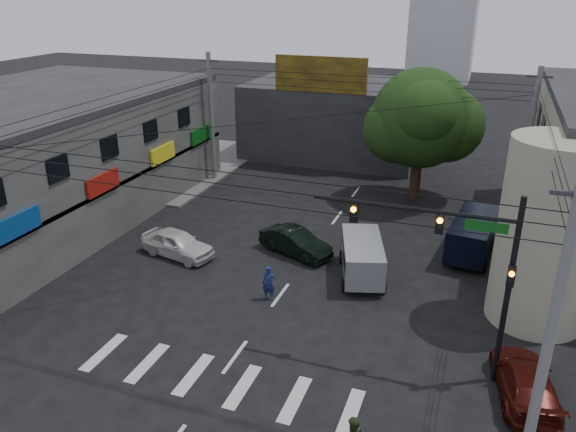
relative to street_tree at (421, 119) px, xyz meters
The scene contains 17 objects.
ground 18.30m from the street_tree, 103.24° to the right, with size 160.00×160.00×0.00m, color black.
sidewalk_far_left 22.67m from the street_tree, behind, with size 16.00×16.00×0.15m, color #514F4C.
building_left 24.68m from the street_tree, 153.43° to the right, with size 14.00×24.00×7.00m, color #403E3C.
corner_column 14.84m from the street_tree, 61.70° to the right, with size 4.00×4.00×8.00m, color gray.
building_far 12.29m from the street_tree, 131.63° to the left, with size 14.00×10.00×6.00m, color #232326.
billboard 9.17m from the street_tree, 152.86° to the left, with size 7.00×0.30×2.60m, color olive.
street_tree is the anchor object (origin of this frame).
traffic_gantry 18.42m from the street_tree, 78.01° to the right, with size 7.10×0.35×7.20m.
utility_pole_near_right 22.48m from the street_tree, 73.18° to the right, with size 0.32×0.32×9.20m, color #59595B.
utility_pole_far_left 14.56m from the street_tree, behind, with size 0.32×0.32×9.20m, color #59595B.
utility_pole_far_right 6.63m from the street_tree, ahead, with size 0.32×0.32×9.20m, color #59595B.
dark_sedan 12.61m from the street_tree, 114.22° to the right, with size 4.39×2.90×1.37m, color black.
white_compact 17.43m from the street_tree, 129.17° to the right, with size 4.45×2.52×1.43m, color silver.
maroon_sedan 20.31m from the street_tree, 70.76° to the right, with size 2.59×4.80×1.32m, color #3E0C08.
silver_minivan 12.78m from the street_tree, 94.10° to the right, with size 3.06×4.77×1.90m, color gray, non-canonical shape.
navy_van 9.61m from the street_tree, 61.13° to the right, with size 2.57×5.36×2.06m, color black, non-canonical shape.
traffic_officer 16.78m from the street_tree, 105.68° to the right, with size 0.64×0.46×1.66m, color #161F4E.
Camera 1 is at (8.12, -19.32, 13.47)m, focal length 35.00 mm.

